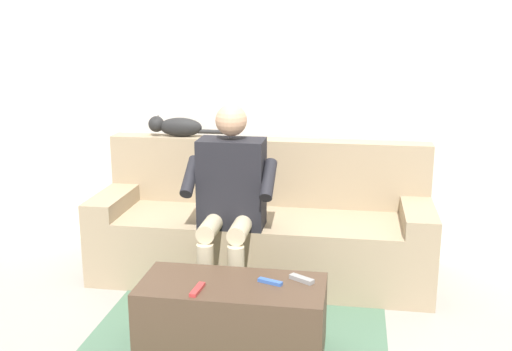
% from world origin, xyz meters
% --- Properties ---
extents(ground_plane, '(8.00, 8.00, 0.00)m').
position_xyz_m(ground_plane, '(0.00, 0.60, 0.00)').
color(ground_plane, gray).
extents(back_wall, '(5.13, 0.06, 2.46)m').
position_xyz_m(back_wall, '(0.00, -0.60, 1.23)').
color(back_wall, silver).
rests_on(back_wall, ground).
extents(couch, '(2.21, 0.72, 0.89)m').
position_xyz_m(couch, '(0.00, -0.13, 0.31)').
color(couch, '#9E896B').
rests_on(couch, ground).
extents(coffee_table, '(0.95, 0.44, 0.38)m').
position_xyz_m(coffee_table, '(0.00, 0.88, 0.19)').
color(coffee_table, '#4C3828').
rests_on(coffee_table, ground).
extents(person_solo_seated, '(0.55, 0.51, 1.20)m').
position_xyz_m(person_solo_seated, '(0.14, 0.23, 0.67)').
color(person_solo_seated, black).
rests_on(person_solo_seated, ground).
extents(cat_on_backrest, '(0.53, 0.11, 0.14)m').
position_xyz_m(cat_on_backrest, '(0.65, -0.36, 0.96)').
color(cat_on_backrest, black).
rests_on(cat_on_backrest, couch).
extents(remote_red, '(0.05, 0.15, 0.02)m').
position_xyz_m(remote_red, '(0.15, 1.00, 0.39)').
color(remote_red, '#B73333').
rests_on(remote_red, coffee_table).
extents(remote_gray, '(0.14, 0.10, 0.02)m').
position_xyz_m(remote_gray, '(-0.35, 0.79, 0.39)').
color(remote_gray, gray).
rests_on(remote_gray, coffee_table).
extents(remote_blue, '(0.13, 0.07, 0.02)m').
position_xyz_m(remote_blue, '(-0.19, 0.85, 0.39)').
color(remote_blue, '#3860B7').
rests_on(remote_blue, coffee_table).
extents(floor_rug, '(1.62, 1.70, 0.01)m').
position_xyz_m(floor_rug, '(0.00, 0.76, 0.00)').
color(floor_rug, '#4C7056').
rests_on(floor_rug, ground).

